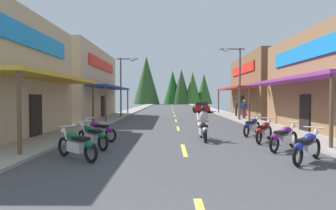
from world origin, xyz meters
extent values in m
cube|color=#424244|center=(0.00, 30.41, -0.05)|extent=(9.71, 90.82, 0.10)
cube|color=gray|center=(-5.92, 30.41, 0.06)|extent=(2.14, 90.82, 0.12)
cube|color=#9E9991|center=(5.92, 30.41, 0.06)|extent=(2.14, 90.82, 0.12)
cube|color=#E0C64C|center=(0.00, 8.03, 0.01)|extent=(0.16, 2.40, 0.01)
cube|color=#E0C64C|center=(0.00, 15.00, 0.01)|extent=(0.16, 2.40, 0.01)
cube|color=#E0C64C|center=(0.00, 20.77, 0.01)|extent=(0.16, 2.40, 0.01)
cube|color=#E0C64C|center=(0.00, 26.80, 0.01)|extent=(0.16, 2.40, 0.01)
cube|color=#E0C64C|center=(0.00, 32.58, 0.01)|extent=(0.16, 2.40, 0.01)
cube|color=#E0C64C|center=(0.00, 38.66, 0.01)|extent=(0.16, 2.40, 0.01)
cube|color=#E0C64C|center=(0.00, 45.22, 0.01)|extent=(0.16, 2.40, 0.01)
cube|color=#E0C64C|center=(0.00, 50.40, 0.01)|extent=(0.16, 2.40, 0.01)
cube|color=#E0C64C|center=(0.00, 56.32, 0.01)|extent=(0.16, 2.40, 0.01)
cube|color=#E0C64C|center=(0.00, 63.29, 0.01)|extent=(0.16, 2.40, 0.01)
cube|color=#E0C64C|center=(0.00, 68.70, 0.01)|extent=(0.16, 2.40, 0.01)
cube|color=gold|center=(-6.09, 10.98, 2.90)|extent=(1.80, 8.90, 0.16)
cylinder|color=brown|center=(-5.39, 6.73, 1.41)|extent=(0.14, 0.14, 2.82)
cylinder|color=brown|center=(-5.39, 15.23, 1.41)|extent=(0.14, 0.14, 2.82)
cube|color=#197FCC|center=(-6.93, 10.98, 4.71)|extent=(0.10, 6.92, 0.90)
cube|color=black|center=(-6.95, 10.98, 1.05)|extent=(0.08, 1.10, 2.10)
cube|color=tan|center=(-10.10, 24.02, 3.25)|extent=(6.22, 12.55, 6.50)
cube|color=navy|center=(-6.09, 24.02, 2.90)|extent=(1.80, 11.29, 0.16)
cylinder|color=brown|center=(-5.39, 18.57, 1.41)|extent=(0.14, 0.14, 2.82)
cylinder|color=brown|center=(-5.39, 29.47, 1.41)|extent=(0.14, 0.14, 2.82)
cube|color=red|center=(-6.93, 24.02, 5.07)|extent=(0.10, 8.78, 0.90)
cube|color=black|center=(-6.95, 24.02, 1.05)|extent=(0.08, 1.10, 2.10)
cube|color=#8C338C|center=(6.09, 13.05, 2.90)|extent=(1.80, 10.57, 0.16)
cylinder|color=brown|center=(5.39, 7.97, 1.41)|extent=(0.14, 0.14, 2.82)
cylinder|color=brown|center=(5.39, 18.13, 1.41)|extent=(0.14, 0.14, 2.82)
cube|color=#197FCC|center=(6.93, 13.05, 4.48)|extent=(0.10, 8.22, 0.90)
cube|color=black|center=(6.95, 13.05, 1.05)|extent=(0.08, 1.10, 2.10)
cube|color=brown|center=(11.33, 26.01, 3.10)|extent=(8.68, 11.14, 6.20)
cube|color=#B72D28|center=(6.09, 26.01, 2.90)|extent=(1.80, 10.03, 0.16)
cylinder|color=brown|center=(5.39, 21.19, 1.41)|extent=(0.14, 0.14, 2.82)
cylinder|color=brown|center=(5.39, 30.82, 1.41)|extent=(0.14, 0.14, 2.82)
cube|color=red|center=(6.93, 26.01, 4.84)|extent=(0.10, 7.80, 0.90)
cube|color=black|center=(6.95, 26.01, 1.05)|extent=(0.08, 1.10, 2.10)
cylinder|color=#474C51|center=(-5.25, 24.26, 2.89)|extent=(0.14, 0.14, 5.78)
cylinder|color=#474C51|center=(-4.62, 24.26, 5.68)|extent=(2.06, 0.10, 0.10)
ellipsoid|color=silver|center=(-4.10, 24.26, 5.58)|extent=(0.50, 0.30, 0.24)
cylinder|color=#474C51|center=(5.25, 20.39, 3.01)|extent=(0.14, 0.14, 6.03)
cylinder|color=#474C51|center=(4.62, 20.39, 5.93)|extent=(2.06, 0.10, 0.10)
ellipsoid|color=silver|center=(4.10, 20.39, 5.83)|extent=(0.50, 0.30, 0.24)
torus|color=black|center=(4.18, 6.73, 0.32)|extent=(0.53, 0.52, 0.64)
torus|color=black|center=(3.10, 5.69, 0.32)|extent=(0.53, 0.52, 0.64)
cube|color=silver|center=(3.64, 6.21, 0.40)|extent=(0.70, 0.69, 0.32)
ellipsoid|color=navy|center=(3.78, 6.35, 0.72)|extent=(0.62, 0.62, 0.28)
cube|color=black|center=(3.46, 6.03, 0.68)|extent=(0.63, 0.62, 0.12)
ellipsoid|color=navy|center=(3.14, 5.72, 0.55)|extent=(0.48, 0.48, 0.24)
cylinder|color=silver|center=(4.09, 6.64, 0.65)|extent=(0.31, 0.30, 0.71)
cylinder|color=silver|center=(4.00, 6.56, 1.02)|extent=(0.45, 0.46, 0.04)
sphere|color=white|center=(4.20, 6.75, 0.85)|extent=(0.16, 0.16, 0.16)
torus|color=black|center=(4.29, 8.60, 0.32)|extent=(0.54, 0.50, 0.64)
torus|color=black|center=(3.17, 7.60, 0.32)|extent=(0.54, 0.50, 0.64)
cube|color=silver|center=(3.73, 8.10, 0.40)|extent=(0.71, 0.68, 0.32)
ellipsoid|color=#721972|center=(3.88, 8.23, 0.72)|extent=(0.63, 0.61, 0.28)
cube|color=black|center=(3.55, 7.93, 0.68)|extent=(0.63, 0.61, 0.12)
ellipsoid|color=#721972|center=(3.21, 7.63, 0.55)|extent=(0.49, 0.47, 0.24)
cylinder|color=silver|center=(4.19, 8.51, 0.65)|extent=(0.32, 0.29, 0.71)
cylinder|color=silver|center=(4.10, 8.43, 1.02)|extent=(0.43, 0.47, 0.04)
sphere|color=white|center=(4.31, 8.62, 0.85)|extent=(0.16, 0.16, 0.16)
torus|color=black|center=(4.09, 10.59, 0.32)|extent=(0.45, 0.58, 0.64)
torus|color=black|center=(3.21, 9.37, 0.32)|extent=(0.45, 0.58, 0.64)
cube|color=silver|center=(3.65, 9.98, 0.40)|extent=(0.64, 0.73, 0.32)
ellipsoid|color=#A51414|center=(3.77, 10.14, 0.72)|extent=(0.59, 0.64, 0.28)
cube|color=black|center=(3.50, 9.77, 0.68)|extent=(0.58, 0.65, 0.12)
ellipsoid|color=#A51414|center=(3.24, 9.41, 0.55)|extent=(0.45, 0.50, 0.24)
cylinder|color=silver|center=(4.01, 10.48, 0.65)|extent=(0.27, 0.34, 0.71)
cylinder|color=silver|center=(3.94, 10.38, 1.02)|extent=(0.51, 0.38, 0.04)
sphere|color=white|center=(4.10, 10.61, 0.85)|extent=(0.16, 0.16, 0.16)
torus|color=black|center=(4.21, 12.66, 0.32)|extent=(0.47, 0.57, 0.64)
torus|color=black|center=(3.29, 11.48, 0.32)|extent=(0.47, 0.57, 0.64)
cube|color=silver|center=(3.75, 12.07, 0.40)|extent=(0.65, 0.72, 0.32)
ellipsoid|color=navy|center=(3.87, 12.23, 0.72)|extent=(0.60, 0.64, 0.28)
cube|color=black|center=(3.59, 11.87, 0.68)|extent=(0.59, 0.64, 0.12)
ellipsoid|color=navy|center=(3.32, 11.52, 0.55)|extent=(0.46, 0.49, 0.24)
cylinder|color=silver|center=(4.13, 12.56, 0.65)|extent=(0.28, 0.33, 0.71)
cylinder|color=silver|center=(4.06, 12.46, 1.02)|extent=(0.50, 0.40, 0.04)
sphere|color=white|center=(4.23, 12.68, 0.85)|extent=(0.16, 0.16, 0.16)
torus|color=black|center=(-4.07, 7.01, 0.32)|extent=(0.56, 0.48, 0.64)
torus|color=black|center=(-2.90, 6.08, 0.32)|extent=(0.56, 0.48, 0.64)
cube|color=silver|center=(-3.49, 6.54, 0.40)|extent=(0.72, 0.66, 0.32)
ellipsoid|color=#0C5933|center=(-3.64, 6.67, 0.72)|extent=(0.64, 0.60, 0.28)
cube|color=black|center=(-3.29, 6.39, 0.68)|extent=(0.64, 0.59, 0.12)
ellipsoid|color=#0C5933|center=(-2.94, 6.11, 0.55)|extent=(0.49, 0.46, 0.24)
cylinder|color=silver|center=(-3.97, 6.93, 0.65)|extent=(0.33, 0.28, 0.71)
cylinder|color=silver|center=(-3.88, 6.85, 1.02)|extent=(0.41, 0.49, 0.04)
sphere|color=white|center=(-4.10, 7.03, 0.85)|extent=(0.16, 0.16, 0.16)
torus|color=black|center=(-4.07, 8.91, 0.32)|extent=(0.53, 0.51, 0.64)
torus|color=black|center=(-2.98, 7.88, 0.32)|extent=(0.53, 0.51, 0.64)
cube|color=silver|center=(-3.53, 8.40, 0.40)|extent=(0.70, 0.68, 0.32)
ellipsoid|color=#0C5933|center=(-3.67, 8.53, 0.72)|extent=(0.63, 0.62, 0.28)
cube|color=black|center=(-3.34, 8.22, 0.68)|extent=(0.63, 0.62, 0.12)
ellipsoid|color=#0C5933|center=(-3.02, 7.91, 0.55)|extent=(0.48, 0.48, 0.24)
cylinder|color=silver|center=(-3.98, 8.82, 0.65)|extent=(0.31, 0.30, 0.71)
cylinder|color=silver|center=(-3.89, 8.74, 1.02)|extent=(0.44, 0.46, 0.04)
sphere|color=white|center=(-4.09, 8.93, 0.85)|extent=(0.16, 0.16, 0.16)
torus|color=black|center=(-4.40, 10.59, 0.32)|extent=(0.60, 0.41, 0.64)
torus|color=black|center=(-3.11, 9.82, 0.32)|extent=(0.60, 0.41, 0.64)
cube|color=silver|center=(-3.76, 10.21, 0.40)|extent=(0.74, 0.60, 0.32)
ellipsoid|color=#721972|center=(-3.93, 10.31, 0.72)|extent=(0.64, 0.56, 0.28)
cube|color=black|center=(-3.54, 10.08, 0.68)|extent=(0.66, 0.55, 0.12)
ellipsoid|color=#721972|center=(-3.16, 9.85, 0.55)|extent=(0.50, 0.43, 0.24)
cylinder|color=silver|center=(-4.29, 10.53, 0.65)|extent=(0.35, 0.24, 0.71)
cylinder|color=silver|center=(-4.19, 10.46, 1.02)|extent=(0.34, 0.54, 0.04)
sphere|color=white|center=(-4.43, 10.61, 0.85)|extent=(0.16, 0.16, 0.16)
torus|color=black|center=(0.99, 11.19, 0.32)|extent=(0.11, 0.64, 0.64)
torus|color=black|center=(1.00, 9.69, 0.32)|extent=(0.11, 0.64, 0.64)
cube|color=silver|center=(0.99, 10.44, 0.40)|extent=(0.29, 0.70, 0.32)
ellipsoid|color=#99999E|center=(0.99, 10.64, 0.72)|extent=(0.32, 0.56, 0.28)
cube|color=black|center=(1.00, 10.19, 0.68)|extent=(0.29, 0.60, 0.12)
ellipsoid|color=#99999E|center=(1.00, 9.74, 0.55)|extent=(0.24, 0.44, 0.24)
cylinder|color=silver|center=(0.99, 11.06, 0.65)|extent=(0.06, 0.37, 0.71)
cylinder|color=silver|center=(0.99, 10.94, 1.02)|extent=(0.60, 0.05, 0.04)
sphere|color=white|center=(0.99, 11.22, 0.85)|extent=(0.16, 0.16, 0.16)
ellipsoid|color=#B2A599|center=(0.99, 10.29, 1.05)|extent=(0.38, 0.38, 0.64)
sphere|color=black|center=(0.99, 10.34, 1.45)|extent=(0.24, 0.24, 0.24)
cylinder|color=#B2A599|center=(0.83, 10.46, 0.70)|extent=(0.14, 0.42, 0.24)
cylinder|color=#B2A599|center=(0.78, 10.59, 1.05)|extent=(0.10, 0.51, 0.40)
cylinder|color=#B2A599|center=(1.15, 10.47, 0.70)|extent=(0.14, 0.42, 0.24)
cylinder|color=#B2A599|center=(1.20, 10.60, 1.05)|extent=(0.10, 0.51, 0.40)
cylinder|color=black|center=(6.09, 25.06, 0.40)|extent=(0.14, 0.14, 0.80)
cylinder|color=black|center=(6.17, 25.22, 0.40)|extent=(0.14, 0.14, 0.80)
ellipsoid|color=#333F8C|center=(6.13, 25.14, 1.09)|extent=(0.40, 0.44, 0.57)
cylinder|color=#333F8C|center=(6.02, 24.93, 1.11)|extent=(0.09, 0.09, 0.54)
cylinder|color=#333F8C|center=(6.24, 25.35, 1.11)|extent=(0.09, 0.09, 0.54)
sphere|color=#8C664C|center=(6.13, 25.14, 1.49)|extent=(0.22, 0.22, 0.22)
cylinder|color=maroon|center=(6.10, 21.88, 0.44)|extent=(0.14, 0.14, 0.88)
cylinder|color=maroon|center=(5.93, 21.82, 0.44)|extent=(0.14, 0.14, 0.88)
ellipsoid|color=#333F8C|center=(6.02, 21.85, 1.19)|extent=(0.42, 0.36, 0.63)
cylinder|color=#333F8C|center=(6.25, 21.92, 1.23)|extent=(0.09, 0.09, 0.59)
cylinder|color=#333F8C|center=(5.79, 21.78, 1.23)|extent=(0.09, 0.09, 0.59)
sphere|color=tan|center=(6.02, 21.85, 1.64)|extent=(0.24, 0.24, 0.24)
cube|color=#B21919|center=(3.65, 34.13, 0.55)|extent=(1.94, 4.36, 0.70)
cube|color=#262D38|center=(3.65, 33.98, 1.10)|extent=(1.67, 2.25, 0.60)
cylinder|color=black|center=(2.78, 35.61, 0.33)|extent=(0.24, 0.67, 0.66)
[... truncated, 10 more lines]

